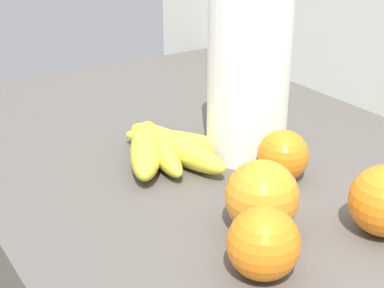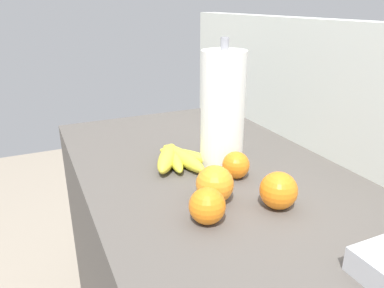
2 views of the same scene
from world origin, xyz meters
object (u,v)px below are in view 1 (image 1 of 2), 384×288
at_px(banana_bunch, 164,147).
at_px(orange_back_left, 262,197).
at_px(orange_front, 263,243).
at_px(paper_towel_roll, 249,52).
at_px(orange_right, 283,155).

xyz_separation_m(banana_bunch, orange_back_left, (0.21, 0.00, 0.02)).
height_order(banana_bunch, orange_front, orange_front).
distance_m(orange_back_left, paper_towel_roll, 0.23).
bearing_deg(orange_right, banana_bunch, -142.50).
height_order(orange_back_left, orange_right, orange_back_left).
bearing_deg(banana_bunch, paper_towel_roll, 68.09).
bearing_deg(orange_right, orange_front, -45.90).
bearing_deg(orange_back_left, orange_front, -37.73).
relative_size(banana_bunch, orange_right, 2.97).
relative_size(banana_bunch, orange_front, 2.74).
relative_size(orange_back_left, orange_right, 1.23).
bearing_deg(orange_back_left, banana_bunch, -179.96).
bearing_deg(orange_right, paper_towel_roll, 175.06).
xyz_separation_m(orange_right, paper_towel_roll, (-0.09, 0.01, 0.11)).
xyz_separation_m(orange_back_left, paper_towel_roll, (-0.17, 0.11, 0.11)).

